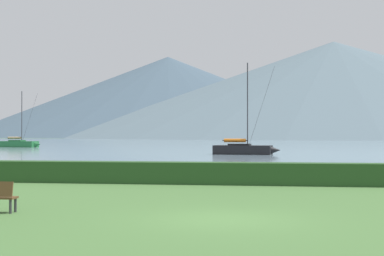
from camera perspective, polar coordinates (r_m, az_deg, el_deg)
name	(u,v)px	position (r m, az deg, el deg)	size (l,w,h in m)	color
ground_plane	(223,219)	(16.05, 3.06, -9.07)	(1000.00, 1000.00, 0.00)	#477038
harbor_water	(270,143)	(152.83, 7.77, -1.45)	(320.00, 246.00, 0.00)	gray
hedge_line	(244,174)	(26.91, 5.21, -4.53)	(80.00, 1.20, 1.02)	#284C23
sailboat_slip_1	(244,149)	(65.67, 5.16, -2.08)	(7.74, 3.17, 10.46)	black
sailboat_slip_2	(19,143)	(105.14, -16.79, -1.49)	(7.90, 3.36, 9.84)	#236B38
distant_hill_central_peak	(168,97)	(442.93, -2.41, 3.12)	(305.67, 305.67, 61.78)	#425666
distant_hill_east_ridge	(334,89)	(375.89, 13.91, 3.74)	(342.13, 342.13, 61.06)	slate
distant_hill_far_shoulder	(374,108)	(420.08, 17.67, 1.92)	(316.50, 316.50, 40.86)	#425666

